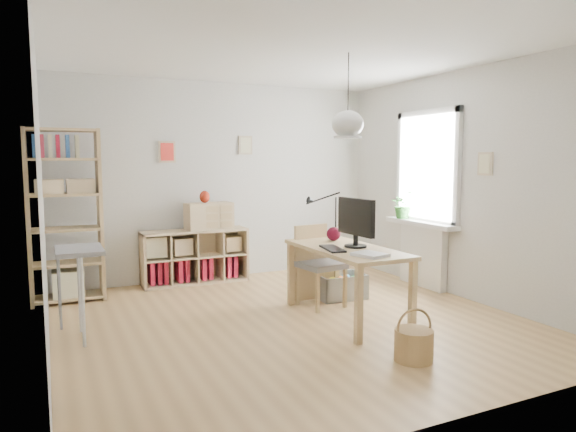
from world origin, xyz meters
name	(u,v)px	position (x,y,z in m)	size (l,w,h in m)	color
ground	(292,321)	(0.00, 0.00, 0.00)	(4.50, 4.50, 0.00)	tan
room_shell	(348,124)	(0.55, -0.15, 2.00)	(4.50, 4.50, 4.50)	silver
window_unit	(428,167)	(2.23, 0.60, 1.55)	(0.07, 1.16, 1.46)	white
radiator	(423,256)	(2.19, 0.60, 0.40)	(0.10, 0.80, 0.80)	white
windowsill	(421,223)	(2.14, 0.60, 0.83)	(0.22, 1.20, 0.06)	white
desk	(346,256)	(0.55, -0.15, 0.66)	(0.70, 1.50, 0.75)	tan
cube_shelf	(193,261)	(-0.47, 2.08, 0.30)	(1.40, 0.38, 0.72)	#CFB088
tall_bookshelf	(64,209)	(-2.04, 1.80, 1.09)	(0.80, 0.38, 2.00)	tan
side_table	(72,268)	(-2.04, 0.35, 0.67)	(0.40, 0.55, 0.85)	gray
chair	(318,260)	(0.53, 0.41, 0.52)	(0.50, 0.50, 0.91)	gray
wicker_basket	(414,344)	(0.45, -1.36, 0.14)	(0.32, 0.32, 0.44)	olive
storage_chest	(338,281)	(0.92, 0.62, 0.20)	(0.59, 0.66, 0.60)	#B9B9B4
monitor	(356,220)	(0.64, -0.18, 1.03)	(0.23, 0.58, 0.50)	black
keyboard	(332,249)	(0.35, -0.21, 0.76)	(0.15, 0.41, 0.02)	black
task_lamp	(321,209)	(0.59, 0.46, 1.09)	(0.46, 0.17, 0.49)	black
yarn_ball	(334,234)	(0.65, 0.27, 0.83)	(0.15, 0.15, 0.15)	#4B0A19
paper_tray	(370,255)	(0.49, -0.66, 0.76)	(0.24, 0.30, 0.03)	white
drawer_chest	(209,216)	(-0.25, 2.04, 0.90)	(0.62, 0.28, 0.35)	#CFB088
red_vase	(205,197)	(-0.30, 2.04, 1.15)	(0.14, 0.14, 0.16)	maroon
potted_plant	(403,205)	(2.12, 0.95, 1.05)	(0.33, 0.29, 0.37)	#276425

